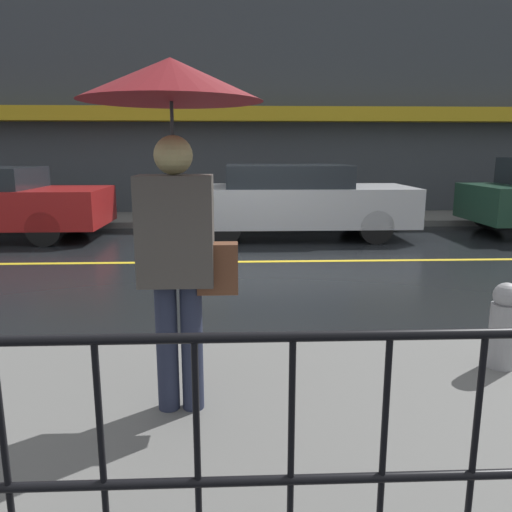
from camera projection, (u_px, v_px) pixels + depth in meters
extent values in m
plane|color=black|center=(247.00, 262.00, 7.81)|extent=(80.00, 80.00, 0.00)
cube|color=#60605E|center=(268.00, 431.00, 2.98)|extent=(28.00, 2.79, 0.14)
cube|color=#60605E|center=(243.00, 219.00, 12.23)|extent=(28.00, 1.98, 0.14)
cube|color=gold|center=(247.00, 262.00, 7.81)|extent=(25.20, 0.12, 0.01)
cube|color=#383D42|center=(241.00, 105.00, 12.76)|extent=(28.00, 0.30, 5.72)
cube|color=#B79319|center=(242.00, 114.00, 12.40)|extent=(16.80, 0.55, 0.35)
cylinder|color=black|center=(293.00, 337.00, 1.64)|extent=(12.00, 0.04, 0.04)
cylinder|color=black|center=(291.00, 480.00, 1.75)|extent=(12.00, 0.04, 0.04)
cylinder|color=black|center=(7.00, 475.00, 1.70)|extent=(0.02, 0.02, 0.97)
cylinder|color=black|center=(103.00, 473.00, 1.71)|extent=(0.02, 0.02, 0.97)
cylinder|color=black|center=(198.00, 470.00, 1.73)|extent=(0.02, 0.02, 0.97)
cylinder|color=black|center=(291.00, 468.00, 1.74)|extent=(0.02, 0.02, 0.97)
cylinder|color=black|center=(382.00, 465.00, 1.76)|extent=(0.02, 0.02, 0.97)
cylinder|color=black|center=(473.00, 463.00, 1.77)|extent=(0.02, 0.02, 0.97)
cylinder|color=#23283D|center=(167.00, 347.00, 3.03)|extent=(0.13, 0.13, 0.80)
cylinder|color=#23283D|center=(192.00, 347.00, 3.03)|extent=(0.13, 0.13, 0.80)
cube|color=#47423D|center=(176.00, 230.00, 2.88)|extent=(0.43, 0.26, 0.63)
sphere|color=tan|center=(173.00, 155.00, 2.79)|extent=(0.22, 0.22, 0.22)
cylinder|color=#262628|center=(174.00, 168.00, 2.81)|extent=(0.02, 0.02, 0.72)
cone|color=maroon|center=(171.00, 79.00, 2.71)|extent=(1.01, 1.01, 0.23)
cube|color=brown|center=(218.00, 268.00, 2.94)|extent=(0.24, 0.12, 0.30)
cylinder|color=black|center=(73.00, 217.00, 10.65)|extent=(0.64, 0.22, 0.64)
cylinder|color=black|center=(44.00, 229.00, 9.04)|extent=(0.64, 0.22, 0.64)
cube|color=#B2B5BA|center=(295.00, 205.00, 9.97)|extent=(4.56, 1.89, 0.75)
cube|color=#1E2328|center=(287.00, 176.00, 9.84)|extent=(2.37, 1.74, 0.42)
cylinder|color=black|center=(355.00, 216.00, 10.91)|extent=(0.63, 0.22, 0.63)
cylinder|color=black|center=(376.00, 227.00, 9.28)|extent=(0.63, 0.22, 0.63)
cylinder|color=black|center=(226.00, 216.00, 10.80)|extent=(0.63, 0.22, 0.63)
cylinder|color=black|center=(224.00, 228.00, 9.16)|extent=(0.63, 0.22, 0.63)
cylinder|color=black|center=(489.00, 213.00, 11.04)|extent=(0.69, 0.22, 0.69)
cylinder|color=gray|center=(503.00, 336.00, 3.66)|extent=(0.20, 0.20, 0.48)
sphere|color=gray|center=(507.00, 296.00, 3.59)|extent=(0.19, 0.19, 0.19)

